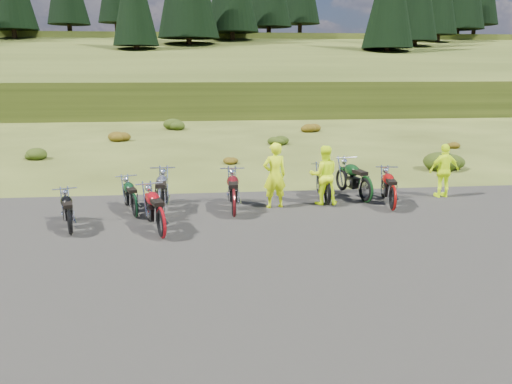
{
  "coord_description": "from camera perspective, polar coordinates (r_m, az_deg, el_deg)",
  "views": [
    {
      "loc": [
        -1.46,
        -11.94,
        4.0
      ],
      "look_at": [
        -0.09,
        1.04,
        0.75
      ],
      "focal_mm": 35.0,
      "sensor_mm": 36.0,
      "label": 1
    }
  ],
  "objects": [
    {
      "name": "shrub_7",
      "position": [
        21.69,
        20.84,
        3.65
      ],
      "size": [
        1.56,
        1.56,
        0.92
      ],
      "primitive_type": "ellipsoid",
      "color": "#1F370D",
      "rests_on": "ground"
    },
    {
      "name": "shrub_4",
      "position": [
        21.5,
        -3.13,
        3.83
      ],
      "size": [
        0.77,
        0.77,
        0.45
      ],
      "primitive_type": "ellipsoid",
      "color": "#61390C",
      "rests_on": "ground"
    },
    {
      "name": "shrub_8",
      "position": [
        27.69,
        21.32,
        5.17
      ],
      "size": [
        0.77,
        0.77,
        0.45
      ],
      "primitive_type": "ellipsoid",
      "color": "#61390C",
      "rests_on": "ground"
    },
    {
      "name": "motorcycle_6",
      "position": [
        14.85,
        15.29,
        -2.18
      ],
      "size": [
        1.04,
        2.17,
        1.09
      ],
      "primitive_type": null,
      "rotation": [
        0.0,
        0.0,
        1.4
      ],
      "color": "maroon",
      "rests_on": "ground"
    },
    {
      "name": "motorcycle_7",
      "position": [
        15.56,
        12.35,
        -1.27
      ],
      "size": [
        1.23,
        2.43,
        1.21
      ],
      "primitive_type": null,
      "rotation": [
        0.0,
        0.0,
        1.78
      ],
      "color": "black",
      "rests_on": "ground"
    },
    {
      "name": "hill_slope",
      "position": [
        62.09,
        -4.76,
        10.21
      ],
      "size": [
        300.0,
        45.97,
        9.37
      ],
      "primitive_type": null,
      "rotation": [
        0.14,
        0.0,
        0.0
      ],
      "color": "#303E14",
      "rests_on": "ground"
    },
    {
      "name": "ground",
      "position": [
        12.68,
        0.89,
        -4.43
      ],
      "size": [
        300.0,
        300.0,
        0.0
      ],
      "primitive_type": "plane",
      "color": "#384015",
      "rests_on": "ground"
    },
    {
      "name": "hill_plateau",
      "position": [
        122.01,
        -5.48,
        12.01
      ],
      "size": [
        300.0,
        90.0,
        9.17
      ],
      "primitive_type": "cube",
      "color": "#303E14",
      "rests_on": "ground"
    },
    {
      "name": "motorcycle_0",
      "position": [
        13.08,
        -20.38,
        -4.76
      ],
      "size": [
        1.17,
        1.97,
        0.98
      ],
      "primitive_type": null,
      "rotation": [
        0.0,
        0.0,
        1.89
      ],
      "color": "black",
      "rests_on": "ground"
    },
    {
      "name": "motorcycle_5",
      "position": [
        15.07,
        8.15,
        -1.57
      ],
      "size": [
        0.79,
        2.1,
        1.08
      ],
      "primitive_type": null,
      "rotation": [
        0.0,
        0.0,
        1.52
      ],
      "color": "black",
      "rests_on": "ground"
    },
    {
      "name": "shrub_1",
      "position": [
        24.74,
        -24.02,
        4.16
      ],
      "size": [
        1.03,
        1.03,
        0.61
      ],
      "primitive_type": "ellipsoid",
      "color": "#1F370D",
      "rests_on": "ground"
    },
    {
      "name": "motorcycle_3",
      "position": [
        13.92,
        -10.8,
        -3.0
      ],
      "size": [
        0.76,
        2.27,
        1.19
      ],
      "primitive_type": null,
      "rotation": [
        0.0,
        0.0,
        1.57
      ],
      "color": "#ACADB1",
      "rests_on": "ground"
    },
    {
      "name": "person_right_a",
      "position": [
        14.97,
        7.75,
        1.82
      ],
      "size": [
        0.9,
        0.72,
        1.77
      ],
      "primitive_type": "imported",
      "rotation": [
        0.0,
        0.0,
        3.08
      ],
      "color": "#D9F90D",
      "rests_on": "ground"
    },
    {
      "name": "person_middle",
      "position": [
        14.45,
        2.13,
        1.8
      ],
      "size": [
        0.77,
        0.58,
        1.92
      ],
      "primitive_type": "imported",
      "rotation": [
        0.0,
        0.0,
        3.33
      ],
      "color": "#D9F90D",
      "rests_on": "ground"
    },
    {
      "name": "motorcycle_2",
      "position": [
        14.08,
        -13.6,
        -2.95
      ],
      "size": [
        1.2,
        2.0,
        0.99
      ],
      "primitive_type": null,
      "rotation": [
        0.0,
        0.0,
        1.89
      ],
      "color": "black",
      "rests_on": "ground"
    },
    {
      "name": "motorcycle_4",
      "position": [
        13.75,
        -2.52,
        -2.96
      ],
      "size": [
        0.81,
        2.24,
        1.16
      ],
      "primitive_type": null,
      "rotation": [
        0.0,
        0.0,
        1.54
      ],
      "color": "#4E0D10",
      "rests_on": "ground"
    },
    {
      "name": "shrub_5",
      "position": [
        26.99,
        2.46,
        6.07
      ],
      "size": [
        1.03,
        1.03,
        0.61
      ],
      "primitive_type": "ellipsoid",
      "color": "#1F370D",
      "rests_on": "ground"
    },
    {
      "name": "motorcycle_1",
      "position": [
        12.26,
        -10.67,
        -5.34
      ],
      "size": [
        1.35,
        2.29,
        1.14
      ],
      "primitive_type": null,
      "rotation": [
        0.0,
        0.0,
        1.88
      ],
      "color": "maroon",
      "rests_on": "ground"
    },
    {
      "name": "gravel_pad",
      "position": [
        10.81,
        2.17,
        -7.76
      ],
      "size": [
        20.0,
        12.0,
        0.04
      ],
      "primitive_type": "cube",
      "color": "black",
      "rests_on": "ground"
    },
    {
      "name": "shrub_2",
      "position": [
        29.16,
        -15.45,
        6.33
      ],
      "size": [
        1.3,
        1.3,
        0.77
      ],
      "primitive_type": "ellipsoid",
      "color": "#61390C",
      "rests_on": "ground"
    },
    {
      "name": "shrub_3",
      "position": [
        34.07,
        -9.19,
        7.82
      ],
      "size": [
        1.56,
        1.56,
        0.92
      ],
      "primitive_type": "ellipsoid",
      "color": "#1F370D",
      "rests_on": "ground"
    },
    {
      "name": "shrub_6",
      "position": [
        32.67,
        6.17,
        7.52
      ],
      "size": [
        1.3,
        1.3,
        0.77
      ],
      "primitive_type": "ellipsoid",
      "color": "#61390C",
      "rests_on": "ground"
    },
    {
      "name": "person_right_b",
      "position": [
        16.74,
        20.7,
        2.19
      ],
      "size": [
        1.03,
        0.5,
        1.69
      ],
      "primitive_type": "imported",
      "rotation": [
        0.0,
        0.0,
        3.23
      ],
      "color": "#D9F90D",
      "rests_on": "ground"
    }
  ]
}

